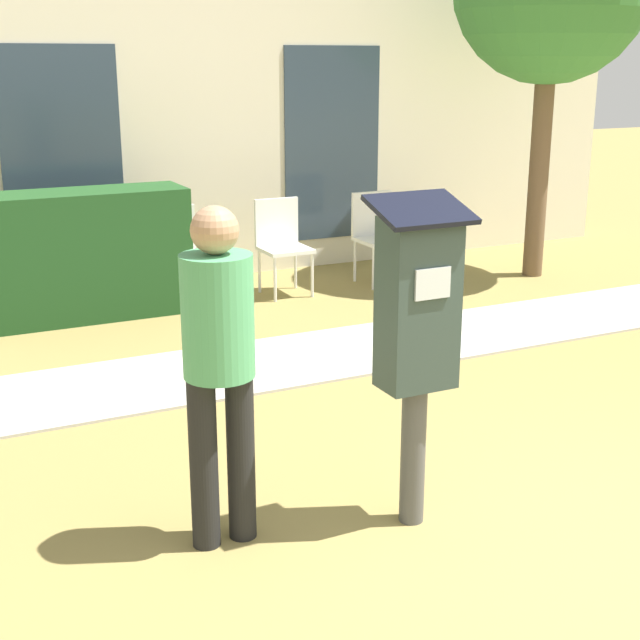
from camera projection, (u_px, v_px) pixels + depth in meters
The scene contains 8 objects.
sidewalk at pixel (332, 353), 6.80m from camera, with size 12.00×1.10×0.02m.
building_facade at pixel (201, 119), 8.85m from camera, with size 10.00×0.26×3.20m.
parking_meter at pixel (417, 321), 4.08m from camera, with size 0.44×0.31×1.59m.
person_standing at pixel (219, 352), 3.92m from camera, with size 0.32×0.32×1.58m.
outdoor_chair_left at pixel (176, 248), 8.02m from camera, with size 0.44×0.44×0.90m.
outdoor_chair_middle at pixel (281, 239), 8.45m from camera, with size 0.44×0.44×0.90m.
outdoor_chair_right at pixel (377, 230), 8.87m from camera, with size 0.44×0.44×0.90m.
hedge_row at pixel (77, 255), 7.63m from camera, with size 1.89×0.60×1.10m.
Camera 1 is at (-2.92, -2.15, 2.17)m, focal length 50.00 mm.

